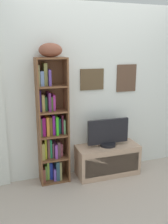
{
  "coord_description": "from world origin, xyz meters",
  "views": [
    {
      "loc": [
        -1.26,
        -2.09,
        1.76
      ],
      "look_at": [
        -0.28,
        0.85,
        0.96
      ],
      "focal_mm": 40.2,
      "sensor_mm": 36.0,
      "label": 1
    }
  ],
  "objects": [
    {
      "name": "back_wall",
      "position": [
        0.0,
        1.13,
        1.17
      ],
      "size": [
        4.8,
        0.08,
        2.33
      ],
      "color": "silver",
      "rests_on": "ground"
    },
    {
      "name": "television",
      "position": [
        0.09,
        0.91,
        0.61
      ],
      "size": [
        0.59,
        0.22,
        0.38
      ],
      "color": "black",
      "rests_on": "tv_stand"
    },
    {
      "name": "bookshelf",
      "position": [
        -0.68,
        1.0,
        0.75
      ],
      "size": [
        0.39,
        0.25,
        1.65
      ],
      "color": "brown",
      "rests_on": "ground"
    },
    {
      "name": "ground",
      "position": [
        0.0,
        0.0,
        -0.02
      ],
      "size": [
        5.2,
        5.2,
        0.04
      ],
      "primitive_type": "cube",
      "color": "#B2A396"
    },
    {
      "name": "tv_stand",
      "position": [
        0.09,
        0.91,
        0.21
      ],
      "size": [
        0.88,
        0.37,
        0.43
      ],
      "color": "tan",
      "rests_on": "ground"
    },
    {
      "name": "football",
      "position": [
        -0.66,
        0.97,
        1.73
      ],
      "size": [
        0.31,
        0.22,
        0.17
      ],
      "primitive_type": "ellipsoid",
      "rotation": [
        0.0,
        0.0,
        -0.18
      ],
      "color": "brown",
      "rests_on": "bookshelf"
    }
  ]
}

